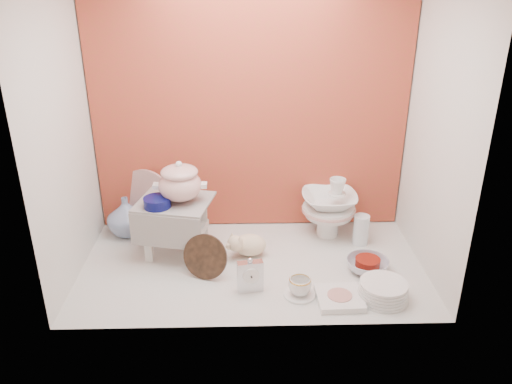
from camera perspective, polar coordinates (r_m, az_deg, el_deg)
ground at (r=2.77m, az=-0.41°, el=-8.14°), size 1.80×1.80×0.00m
niche_shell at (r=2.58m, az=-0.55°, el=11.87°), size 1.86×1.03×1.53m
step_stool at (r=2.83m, az=-8.83°, el=-3.90°), size 0.44×0.40×0.32m
soup_tureen at (r=2.71m, az=-8.43°, el=1.17°), size 0.31×0.31×0.23m
cobalt_bowl at (r=2.70m, az=-10.89°, el=-1.13°), size 0.17×0.17×0.05m
floral_platter at (r=3.12m, az=-12.05°, el=-0.84°), size 0.37×0.17×0.37m
blue_white_vase at (r=3.11m, az=-14.17°, el=-2.61°), size 0.27×0.27×0.23m
lacquer_tray at (r=2.63m, az=-5.65°, el=-7.16°), size 0.25×0.15×0.23m
mantel_clock at (r=2.53m, az=-0.65°, el=-9.15°), size 0.13×0.06×0.18m
plush_pig at (r=2.82m, az=-0.69°, el=-5.84°), size 0.23×0.16×0.14m
teacup_saucer at (r=2.55m, az=4.84°, el=-11.25°), size 0.20×0.20×0.01m
gold_rim_teacup at (r=2.52m, az=4.88°, el=-10.35°), size 0.14×0.14×0.09m
lattice_dish at (r=2.53m, az=9.23°, el=-11.50°), size 0.22×0.22×0.03m
dinner_plate_stack at (r=2.57m, az=13.89°, el=-10.53°), size 0.27×0.27×0.09m
crystal_bowl at (r=2.77m, az=12.23°, el=-7.95°), size 0.23×0.23×0.07m
clear_glass_vase at (r=2.99m, az=11.55°, el=-4.13°), size 0.10×0.10×0.18m
porcelain_tower at (r=3.01m, az=8.07°, el=-1.65°), size 0.41×0.41×0.36m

